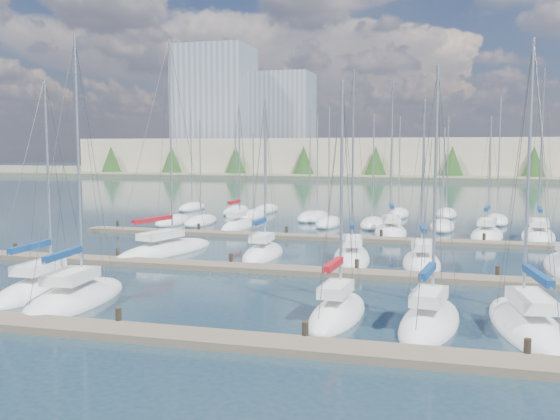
% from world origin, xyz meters
% --- Properties ---
extents(ground, '(400.00, 400.00, 0.00)m').
position_xyz_m(ground, '(0.00, 60.00, 0.00)').
color(ground, '#203541').
rests_on(ground, ground).
extents(dock_near, '(44.00, 1.93, 1.10)m').
position_xyz_m(dock_near, '(0.00, 2.01, 0.15)').
color(dock_near, '#6B5E4C').
rests_on(dock_near, ground).
extents(dock_mid, '(44.00, 1.93, 1.10)m').
position_xyz_m(dock_mid, '(0.00, 16.01, 0.15)').
color(dock_mid, '#6B5E4C').
rests_on(dock_mid, ground).
extents(dock_far, '(44.00, 1.93, 1.10)m').
position_xyz_m(dock_far, '(0.00, 30.01, 0.15)').
color(dock_far, '#6B5E4C').
rests_on(dock_far, ground).
extents(sailboat_e, '(3.18, 7.41, 11.68)m').
position_xyz_m(sailboat_e, '(8.57, 6.62, 0.19)').
color(sailboat_e, white).
rests_on(sailboat_e, ground).
extents(sailboat_n, '(2.29, 6.82, 12.47)m').
position_xyz_m(sailboat_n, '(-9.87, 35.25, 0.20)').
color(sailboat_n, white).
rests_on(sailboat_n, ground).
extents(sailboat_q, '(3.50, 7.62, 10.89)m').
position_xyz_m(sailboat_q, '(12.45, 34.93, 0.17)').
color(sailboat_q, white).
rests_on(sailboat_q, ground).
extents(sailboat_c, '(3.72, 8.43, 13.67)m').
position_xyz_m(sailboat_c, '(-8.34, 6.41, 0.18)').
color(sailboat_c, white).
rests_on(sailboat_c, ground).
extents(sailboat_r, '(3.52, 9.35, 14.80)m').
position_xyz_m(sailboat_r, '(16.58, 35.63, 0.19)').
color(sailboat_r, white).
rests_on(sailboat_r, ground).
extents(sailboat_d, '(2.51, 6.75, 11.21)m').
position_xyz_m(sailboat_d, '(4.56, 6.91, 0.19)').
color(sailboat_d, white).
rests_on(sailboat_d, ground).
extents(sailboat_k, '(3.68, 9.14, 13.47)m').
position_xyz_m(sailboat_k, '(3.01, 21.43, 0.19)').
color(sailboat_k, white).
rests_on(sailboat_k, ground).
extents(sailboat_l, '(3.02, 7.49, 11.33)m').
position_xyz_m(sailboat_l, '(7.66, 20.49, 0.18)').
color(sailboat_l, white).
rests_on(sailboat_l, ground).
extents(sailboat_b, '(2.98, 8.61, 11.81)m').
position_xyz_m(sailboat_b, '(-11.25, 7.98, 0.17)').
color(sailboat_b, white).
rests_on(sailboat_b, ground).
extents(sailboat_i, '(5.32, 10.33, 15.94)m').
position_xyz_m(sailboat_i, '(-10.37, 20.69, 0.19)').
color(sailboat_i, white).
rests_on(sailboat_i, ground).
extents(sailboat_j, '(2.50, 6.74, 11.55)m').
position_xyz_m(sailboat_j, '(-3.15, 21.13, 0.19)').
color(sailboat_j, white).
rests_on(sailboat_j, ground).
extents(sailboat_f, '(3.71, 9.16, 12.73)m').
position_xyz_m(sailboat_f, '(12.48, 7.07, 0.18)').
color(sailboat_f, white).
rests_on(sailboat_f, ground).
extents(sailboat_p, '(3.86, 8.60, 14.04)m').
position_xyz_m(sailboat_p, '(4.40, 35.12, 0.18)').
color(sailboat_p, white).
rests_on(sailboat_p, ground).
extents(distant_boats, '(36.93, 20.75, 13.30)m').
position_xyz_m(distant_boats, '(-4.34, 43.76, 0.29)').
color(distant_boats, '#9EA0A5').
rests_on(distant_boats, ground).
extents(shoreline, '(400.00, 60.00, 38.00)m').
position_xyz_m(shoreline, '(-13.29, 149.77, 7.44)').
color(shoreline, '#666B51').
rests_on(shoreline, ground).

